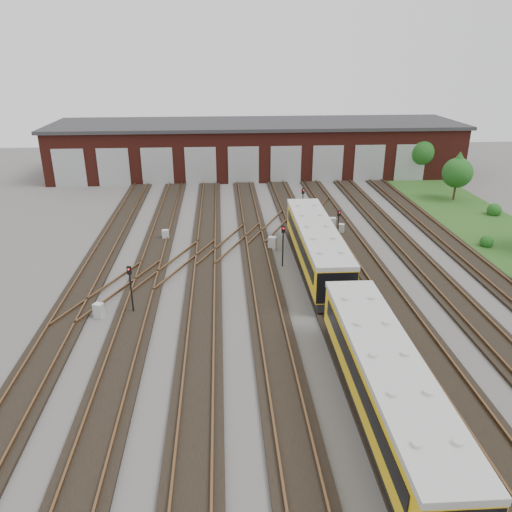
{
  "coord_description": "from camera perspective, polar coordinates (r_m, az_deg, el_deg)",
  "views": [
    {
      "loc": [
        -4.64,
        -24.03,
        14.81
      ],
      "look_at": [
        -2.46,
        6.72,
        2.0
      ],
      "focal_mm": 35.0,
      "sensor_mm": 36.0,
      "label": 1
    }
  ],
  "objects": [
    {
      "name": "ground",
      "position": [
        28.6,
        5.94,
        -8.75
      ],
      "size": [
        120.0,
        120.0,
        0.0
      ],
      "primitive_type": "plane",
      "color": "#464341",
      "rests_on": "ground"
    },
    {
      "name": "track_network",
      "position": [
        29.01,
        5.43,
        -7.99
      ],
      "size": [
        30.4,
        70.0,
        0.33
      ],
      "color": "black",
      "rests_on": "ground"
    },
    {
      "name": "maintenance_shed",
      "position": [
        65.21,
        0.08,
        12.31
      ],
      "size": [
        51.0,
        12.5,
        6.35
      ],
      "color": "#4E1A13",
      "rests_on": "ground"
    },
    {
      "name": "metro_train",
      "position": [
        22.21,
        14.61,
        -14.02
      ],
      "size": [
        2.73,
        46.23,
        2.93
      ],
      "rotation": [
        0.0,
        0.0,
        -0.01
      ],
      "color": "black",
      "rests_on": "ground"
    },
    {
      "name": "signal_mast_0",
      "position": [
        30.37,
        -14.15,
        -3.11
      ],
      "size": [
        0.26,
        0.25,
        3.13
      ],
      "rotation": [
        0.0,
        0.0,
        -0.1
      ],
      "color": "black",
      "rests_on": "ground"
    },
    {
      "name": "signal_mast_1",
      "position": [
        36.08,
        3.1,
        1.76
      ],
      "size": [
        0.25,
        0.24,
        3.13
      ],
      "rotation": [
        0.0,
        0.0,
        0.0
      ],
      "color": "black",
      "rests_on": "ground"
    },
    {
      "name": "signal_mast_2",
      "position": [
        46.93,
        5.37,
        6.47
      ],
      "size": [
        0.28,
        0.26,
        2.91
      ],
      "rotation": [
        0.0,
        0.0,
        0.25
      ],
      "color": "black",
      "rests_on": "ground"
    },
    {
      "name": "signal_mast_3",
      "position": [
        41.16,
        9.4,
        3.82
      ],
      "size": [
        0.25,
        0.23,
        2.79
      ],
      "rotation": [
        0.0,
        0.0,
        0.14
      ],
      "color": "black",
      "rests_on": "ground"
    },
    {
      "name": "relay_cabinet_0",
      "position": [
        31.19,
        -17.52,
        -5.97
      ],
      "size": [
        0.69,
        0.64,
        0.92
      ],
      "primitive_type": "cube",
      "rotation": [
        0.0,
        0.0,
        -0.41
      ],
      "color": "#B3B5B9",
      "rests_on": "ground"
    },
    {
      "name": "relay_cabinet_1",
      "position": [
        42.41,
        -10.31,
        2.38
      ],
      "size": [
        0.55,
        0.47,
        0.87
      ],
      "primitive_type": "cube",
      "rotation": [
        0.0,
        0.0,
        -0.06
      ],
      "color": "#B3B5B9",
      "rests_on": "ground"
    },
    {
      "name": "relay_cabinet_2",
      "position": [
        39.74,
        1.88,
        1.49
      ],
      "size": [
        0.76,
        0.69,
        1.04
      ],
      "primitive_type": "cube",
      "rotation": [
        0.0,
        0.0,
        -0.33
      ],
      "color": "#B3B5B9",
      "rests_on": "ground"
    },
    {
      "name": "relay_cabinet_3",
      "position": [
        43.73,
        9.67,
        3.07
      ],
      "size": [
        0.65,
        0.59,
        0.9
      ],
      "primitive_type": "cube",
      "rotation": [
        0.0,
        0.0,
        -0.31
      ],
      "color": "#B3B5B9",
      "rests_on": "ground"
    },
    {
      "name": "relay_cabinet_4",
      "position": [
        44.9,
        8.7,
        3.72
      ],
      "size": [
        0.66,
        0.57,
        1.01
      ],
      "primitive_type": "cube",
      "rotation": [
        0.0,
        0.0,
        -0.11
      ],
      "color": "#B3B5B9",
      "rests_on": "ground"
    },
    {
      "name": "tree_0",
      "position": [
        64.7,
        18.25,
        11.62
      ],
      "size": [
        3.52,
        3.52,
        5.84
      ],
      "color": "#312116",
      "rests_on": "ground"
    },
    {
      "name": "tree_1",
      "position": [
        56.47,
        22.09,
        9.19
      ],
      "size": [
        3.11,
        3.11,
        5.15
      ],
      "color": "#312116",
      "rests_on": "ground"
    },
    {
      "name": "bush_1",
      "position": [
        44.4,
        24.88,
        1.65
      ],
      "size": [
        1.07,
        1.07,
        1.07
      ],
      "primitive_type": "sphere",
      "color": "#184C15",
      "rests_on": "ground"
    },
    {
      "name": "bush_2",
      "position": [
        53.27,
        25.61,
        4.94
      ],
      "size": [
        1.35,
        1.35,
        1.35
      ],
      "primitive_type": "sphere",
      "color": "#184C15",
      "rests_on": "ground"
    }
  ]
}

